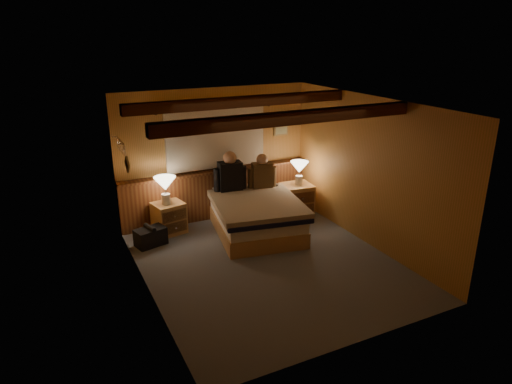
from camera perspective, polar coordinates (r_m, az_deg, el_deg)
floor at (r=7.00m, az=1.49°, el=-8.87°), size 4.20×4.20×0.00m
ceiling at (r=6.22m, az=1.69°, el=10.96°), size 4.20×4.20×0.00m
wall_back at (r=8.35m, az=-5.13°, el=4.69°), size 3.60×0.00×3.60m
wall_left at (r=5.94m, az=-14.00°, el=-2.06°), size 0.00×4.20×4.20m
wall_right at (r=7.48m, az=13.91°, el=2.43°), size 0.00×4.20×4.20m
wall_front at (r=4.89m, az=13.14°, el=-6.80°), size 3.60×0.00×3.60m
wainscot at (r=8.50m, az=-4.83°, el=-0.06°), size 3.60×0.23×0.94m
curtain_window at (r=8.21m, az=-5.02°, el=6.75°), size 2.18×0.09×1.11m
ceiling_beams at (r=6.37m, az=1.04°, el=10.34°), size 3.60×1.65×0.16m
coat_rail at (r=7.30m, az=-16.44°, el=5.60°), size 0.05×0.55×0.24m
framed_print at (r=8.80m, az=3.14°, el=7.87°), size 0.30×0.04×0.25m
bed at (r=7.86m, az=-0.01°, el=-2.94°), size 1.68×2.02×0.62m
nightstand_left at (r=8.03m, az=-10.81°, el=-3.18°), size 0.57×0.53×0.54m
nightstand_right at (r=8.65m, az=5.07°, el=-1.00°), size 0.60×0.55×0.61m
lamp_left at (r=7.78m, az=-11.29°, el=0.84°), size 0.37×0.37×0.48m
lamp_right at (r=8.47m, az=5.44°, el=2.95°), size 0.34×0.34×0.44m
person_left at (r=8.15m, az=-3.26°, el=2.26°), size 0.60×0.28×0.74m
person_right at (r=8.29m, az=0.76°, el=2.34°), size 0.53×0.28×0.65m
duffel_bag at (r=7.68m, az=-13.04°, el=-5.43°), size 0.54×0.40×0.35m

